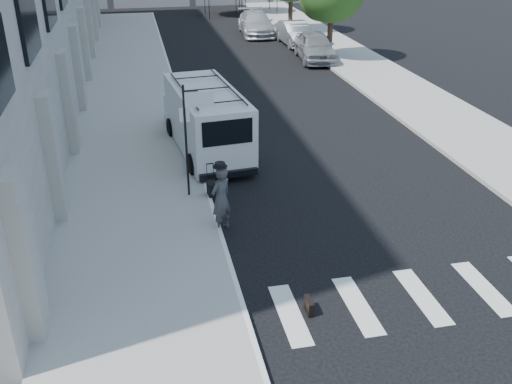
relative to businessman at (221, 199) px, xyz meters
name	(u,v)px	position (x,y,z in m)	size (l,w,h in m)	color
ground	(297,242)	(1.90, -1.07, -0.97)	(120.00, 120.00, 0.00)	black
sidewalk_left	(130,89)	(-2.35, 14.93, -0.89)	(4.50, 48.00, 0.15)	gray
sidewalk_right	(350,58)	(10.90, 18.93, -0.89)	(4.00, 56.00, 0.15)	gray
sign_pole	(193,118)	(-0.46, 2.13, 1.68)	(1.03, 0.07, 3.50)	black
businessman	(221,199)	(0.00, 0.00, 0.00)	(0.71, 0.46, 1.94)	#3A3A3C
briefcase	(309,306)	(1.34, -4.07, -0.80)	(0.12, 0.44, 0.34)	black
suitcase	(212,191)	(0.00, 1.93, -0.66)	(0.29, 0.44, 1.16)	black
cargo_van	(206,119)	(0.38, 6.05, 0.27)	(2.76, 6.54, 2.39)	silver
parked_car_a	(315,46)	(8.70, 19.18, -0.12)	(2.00, 4.97, 1.69)	#93979A
parked_car_b	(295,34)	(8.70, 23.74, -0.21)	(1.62, 4.63, 1.53)	slate
parked_car_c	(256,23)	(6.90, 27.85, -0.16)	(2.26, 5.57, 1.62)	#B5B7BD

